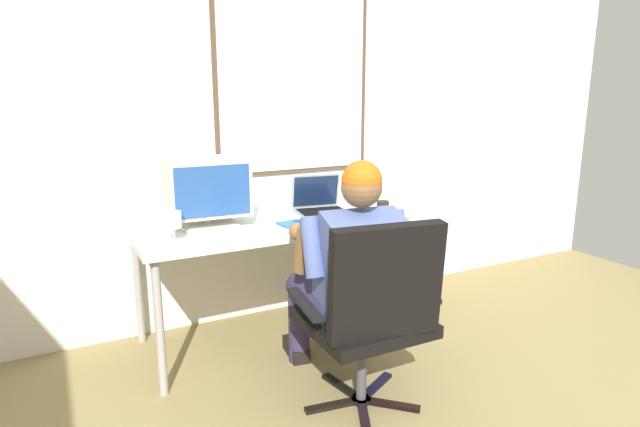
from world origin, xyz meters
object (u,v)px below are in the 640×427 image
(office_chair, at_px, (373,308))
(crt_monitor, at_px, (206,188))
(desk, at_px, (284,226))
(wine_glass, at_px, (173,221))
(coffee_mug, at_px, (383,207))
(desk_speaker, at_px, (362,193))
(cd_case, at_px, (292,224))
(laptop, at_px, (319,202))
(person_seated, at_px, (349,272))

(office_chair, height_order, crt_monitor, crt_monitor)
(desk, relative_size, crt_monitor, 3.92)
(wine_glass, bearing_deg, coffee_mug, 0.77)
(desk_speaker, xyz_separation_m, cd_case, (-0.66, -0.32, -0.07))
(laptop, distance_m, cd_case, 0.36)
(desk, bearing_deg, person_seated, -85.18)
(person_seated, xyz_separation_m, wine_glass, (-0.75, 0.46, 0.24))
(wine_glass, distance_m, cd_case, 0.67)
(crt_monitor, bearing_deg, desk_speaker, 7.18)
(cd_case, relative_size, coffee_mug, 1.93)
(crt_monitor, relative_size, coffee_mug, 5.54)
(laptop, distance_m, wine_glass, 0.98)
(desk, relative_size, coffee_mug, 21.72)
(coffee_mug, bearing_deg, cd_case, 178.75)
(desk, height_order, desk_speaker, desk_speaker)
(person_seated, distance_m, desk_speaker, 1.02)
(laptop, xyz_separation_m, coffee_mug, (0.32, -0.23, -0.02))
(person_seated, height_order, laptop, person_seated)
(wine_glass, distance_m, coffee_mug, 1.27)
(laptop, height_order, desk_speaker, laptop)
(desk, relative_size, office_chair, 1.82)
(desk, distance_m, person_seated, 0.68)
(desk, xyz_separation_m, person_seated, (0.06, -0.67, -0.09))
(desk, bearing_deg, coffee_mug, -18.29)
(cd_case, bearing_deg, crt_monitor, 157.10)
(cd_case, distance_m, coffee_mug, 0.61)
(desk, height_order, coffee_mug, coffee_mug)
(laptop, bearing_deg, desk, -170.94)
(office_chair, xyz_separation_m, coffee_mug, (0.55, 0.76, 0.26))
(person_seated, xyz_separation_m, desk_speaker, (0.57, 0.81, 0.21))
(office_chair, height_order, wine_glass, office_chair)
(laptop, relative_size, desk_speaker, 2.47)
(cd_case, bearing_deg, laptop, 37.39)
(crt_monitor, height_order, desk_speaker, crt_monitor)
(wine_glass, bearing_deg, desk_speaker, 14.82)
(office_chair, height_order, desk_speaker, office_chair)
(laptop, bearing_deg, cd_case, -142.61)
(coffee_mug, bearing_deg, office_chair, -126.11)
(crt_monitor, bearing_deg, desk, -0.53)
(cd_case, bearing_deg, wine_glass, -177.38)
(office_chair, bearing_deg, person_seated, 83.00)
(desk, bearing_deg, wine_glass, -163.24)
(office_chair, bearing_deg, laptop, 76.63)
(crt_monitor, xyz_separation_m, cd_case, (0.43, -0.18, -0.21))
(laptop, relative_size, cd_case, 2.24)
(desk_speaker, bearing_deg, crt_monitor, -172.82)
(person_seated, bearing_deg, coffee_mug, 42.79)
(wine_glass, height_order, desk_speaker, wine_glass)
(crt_monitor, bearing_deg, coffee_mug, -10.67)
(desk, distance_m, cd_case, 0.19)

